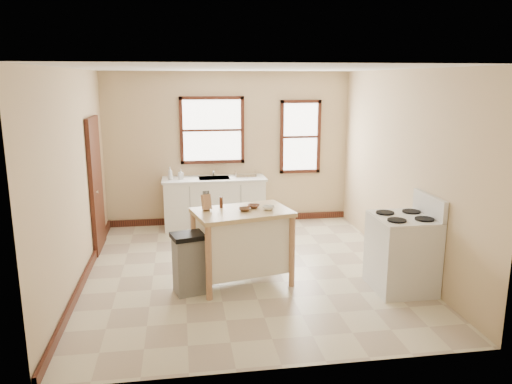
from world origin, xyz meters
The scene contains 23 objects.
floor centered at (0.00, 0.00, 0.00)m, with size 5.00×5.00×0.00m, color beige.
ceiling centered at (0.00, 0.00, 2.80)m, with size 5.00×5.00×0.00m, color white.
wall_back centered at (0.00, 2.50, 1.40)m, with size 4.50×0.04×2.80m, color tan.
wall_left centered at (-2.25, 0.00, 1.40)m, with size 0.04×5.00×2.80m, color tan.
wall_right centered at (2.25, 0.00, 1.40)m, with size 0.04×5.00×2.80m, color tan.
window_main centered at (-0.30, 2.48, 1.75)m, with size 1.17×0.06×1.22m, color black, non-canonical shape.
window_side centered at (1.35, 2.48, 1.60)m, with size 0.77×0.06×1.37m, color black, non-canonical shape.
door_left centered at (-2.21, 1.30, 1.05)m, with size 0.06×0.90×2.10m, color black.
baseboard_back centered at (0.00, 2.47, 0.06)m, with size 4.50×0.04×0.12m, color black.
baseboard_left centered at (-2.22, 0.00, 0.06)m, with size 0.04×5.00×0.12m, color black.
sink_counter centered at (-0.30, 2.20, 0.46)m, with size 1.86×0.62×0.92m, color white, non-canonical shape.
faucet centered at (-0.30, 2.38, 1.03)m, with size 0.03×0.03×0.22m, color silver.
soap_bottle_a centered at (-1.08, 2.14, 1.03)m, with size 0.09×0.09×0.23m, color #B2B2B2.
soap_bottle_b centered at (-0.89, 2.20, 1.01)m, with size 0.08×0.08×0.18m, color #B2B2B2.
dish_rack centered at (0.28, 2.22, 0.97)m, with size 0.40×0.30×0.10m, color silver, non-canonical shape.
kitchen_island centered at (-0.12, -0.43, 0.50)m, with size 1.23×0.78×1.00m, color tan, non-canonical shape.
knife_block centered at (-0.58, -0.35, 1.10)m, with size 0.10×0.10×0.20m, color #DFBD75, non-canonical shape.
pepper_grinder centered at (-0.38, -0.26, 1.08)m, with size 0.04×0.04×0.15m, color #472313.
bowl_a centered at (-0.09, -0.46, 1.02)m, with size 0.16×0.16×0.04m, color brown.
bowl_b centered at (0.04, -0.32, 1.02)m, with size 0.17×0.17×0.04m, color brown.
bowl_c centered at (0.22, -0.45, 1.03)m, with size 0.16×0.16×0.05m, color white.
trash_bin centered at (-0.83, -0.64, 0.39)m, with size 0.40×0.34×0.78m, color slate, non-canonical shape.
gas_stove centered at (1.88, -0.92, 0.62)m, with size 0.78×0.79×1.24m, color silver, non-canonical shape.
Camera 1 is at (-0.89, -6.63, 2.68)m, focal length 35.00 mm.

